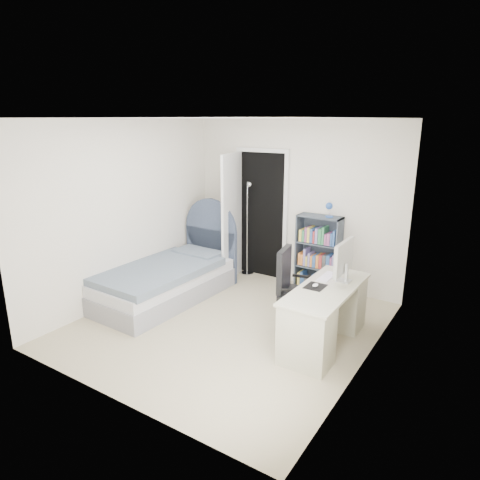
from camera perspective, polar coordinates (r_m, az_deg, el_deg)
The scene contains 8 objects.
room_shell at distance 5.04m, azimuth -1.71°, elevation 1.59°, with size 3.50×3.70×2.60m.
door at distance 6.73m, azimuth 0.33°, elevation 3.34°, with size 0.92×0.81×2.06m.
bed at distance 6.23m, azimuth -9.33°, elevation -5.01°, with size 1.06×2.15×1.31m.
nightstand at distance 7.20m, azimuth -1.88°, elevation -1.49°, with size 0.36×0.36×0.53m.
floor_lamp at distance 6.95m, azimuth 1.06°, elevation 0.34°, with size 0.22×0.22×1.55m.
bookcase at distance 6.42m, azimuth 10.42°, elevation -2.19°, with size 0.64×0.28×1.36m.
desk at distance 4.99m, azimuth 11.34°, elevation -9.50°, with size 0.57×1.43×1.17m.
office_chair at distance 5.14m, azimuth 7.15°, elevation -6.25°, with size 0.56×0.58×1.04m.
Camera 1 is at (2.77, -4.03, 2.49)m, focal length 32.00 mm.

